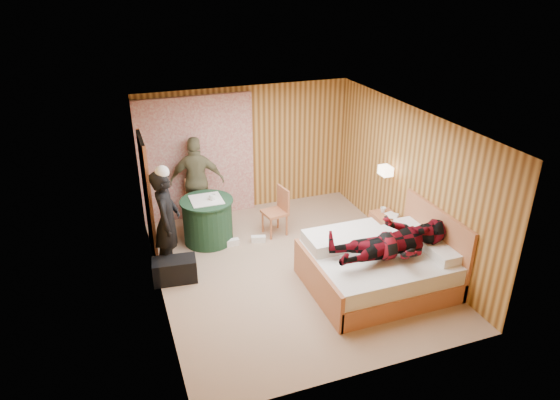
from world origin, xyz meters
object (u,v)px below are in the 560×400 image
object	(u,v)px
chair_near	(278,207)
man_at_table	(197,181)
round_table	(208,220)
woman_standing	(167,222)
wall_lamp	(386,171)
duffel_bag	(175,270)
chair_far	(198,198)
bed	(380,266)
nightstand	(385,229)
man_on_bed	(394,234)

from	to	relation	value
chair_near	man_at_table	bearing A→B (deg)	-134.97
round_table	woman_standing	size ratio (longest dim) A/B	0.54
wall_lamp	duffel_bag	distance (m)	3.94
wall_lamp	chair_far	world-z (taller)	wall_lamp
bed	round_table	bearing A→B (deg)	134.36
chair_near	man_at_table	xyz separation A→B (m)	(-1.29, 0.92, 0.34)
chair_far	duffel_bag	world-z (taller)	chair_far
nightstand	duffel_bag	size ratio (longest dim) A/B	0.84
bed	round_table	world-z (taller)	bed
nightstand	chair_near	size ratio (longest dim) A/B	0.63
chair_near	duffel_bag	size ratio (longest dim) A/B	1.33
man_at_table	chair_near	bearing A→B (deg)	159.29
duffel_bag	bed	bearing A→B (deg)	-15.47
round_table	duffel_bag	xyz separation A→B (m)	(-0.77, -1.07, -0.23)
chair_far	man_on_bed	world-z (taller)	man_on_bed
chair_near	man_on_bed	world-z (taller)	man_on_bed
nightstand	man_at_table	xyz separation A→B (m)	(-2.96, 1.91, 0.58)
nightstand	woman_standing	distance (m)	3.80
man_on_bed	woman_standing	bearing A→B (deg)	149.16
woman_standing	man_at_table	world-z (taller)	woman_standing
chair_far	chair_near	xyz separation A→B (m)	(1.30, -0.87, -0.02)
wall_lamp	bed	xyz separation A→B (m)	(-0.80, -1.35, -0.97)
nightstand	chair_far	xyz separation A→B (m)	(-2.97, 1.86, 0.26)
round_table	chair_far	xyz separation A→B (m)	(-0.01, 0.73, 0.12)
wall_lamp	chair_near	size ratio (longest dim) A/B	0.29
round_table	duffel_bag	world-z (taller)	round_table
man_at_table	chair_far	bearing A→B (deg)	91.66
bed	chair_far	world-z (taller)	bed
duffel_bag	man_on_bed	bearing A→B (deg)	-18.97
bed	nightstand	distance (m)	1.35
nightstand	chair_far	world-z (taller)	chair_far
man_on_bed	duffel_bag	bearing A→B (deg)	154.81
round_table	nightstand	bearing A→B (deg)	-20.93
round_table	chair_near	xyz separation A→B (m)	(1.29, -0.13, 0.10)
wall_lamp	chair_far	distance (m)	3.51
wall_lamp	man_at_table	world-z (taller)	man_at_table
round_table	man_on_bed	xyz separation A→B (m)	(2.23, -2.48, 0.59)
duffel_bag	man_on_bed	size ratio (longest dim) A/B	0.38
wall_lamp	nightstand	bearing A→B (deg)	-100.57
chair_far	man_at_table	distance (m)	0.33
woman_standing	man_on_bed	world-z (taller)	man_on_bed
chair_far	duffel_bag	distance (m)	1.98
nightstand	duffel_bag	distance (m)	3.73
chair_far	chair_near	distance (m)	1.56
chair_near	woman_standing	size ratio (longest dim) A/B	0.52
wall_lamp	bed	world-z (taller)	wall_lamp
wall_lamp	duffel_bag	bearing A→B (deg)	-177.49
man_at_table	man_on_bed	bearing A→B (deg)	139.11
wall_lamp	man_on_bed	xyz separation A→B (m)	(-0.77, -1.58, -0.29)
round_table	duffel_bag	distance (m)	1.34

